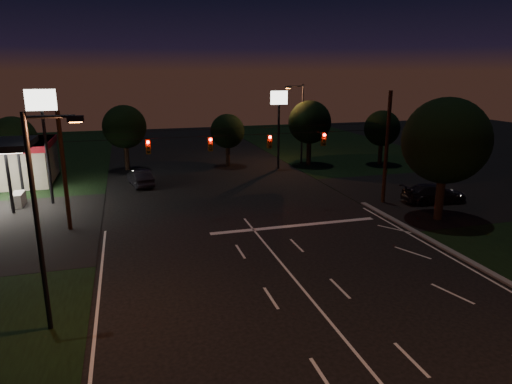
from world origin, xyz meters
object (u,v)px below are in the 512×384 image
object	(u,v)px
car_oncoming_a	(140,175)
car_oncoming_b	(140,178)
utility_pole_right	(383,202)
tree_right_near	(444,141)
car_cross	(434,194)

from	to	relation	value
car_oncoming_a	car_oncoming_b	bearing A→B (deg)	87.12
utility_pole_right	tree_right_near	bearing A→B (deg)	-72.47
car_oncoming_a	car_oncoming_b	distance (m)	1.37
tree_right_near	utility_pole_right	bearing A→B (deg)	107.53
car_oncoming_a	car_cross	world-z (taller)	car_cross
tree_right_near	car_cross	world-z (taller)	tree_right_near
car_oncoming_a	utility_pole_right	bearing A→B (deg)	145.54
car_oncoming_a	car_cross	distance (m)	26.67
utility_pole_right	tree_right_near	distance (m)	7.61
tree_right_near	car_oncoming_b	size ratio (longest dim) A/B	1.91
car_oncoming_b	car_cross	xyz separation A→B (m)	(22.86, -12.45, 0.01)
utility_pole_right	car_cross	xyz separation A→B (m)	(3.96, -1.18, 0.77)
utility_pole_right	car_cross	size ratio (longest dim) A/B	1.70
car_oncoming_a	car_oncoming_b	size ratio (longest dim) A/B	0.91
utility_pole_right	tree_right_near	size ratio (longest dim) A/B	1.03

